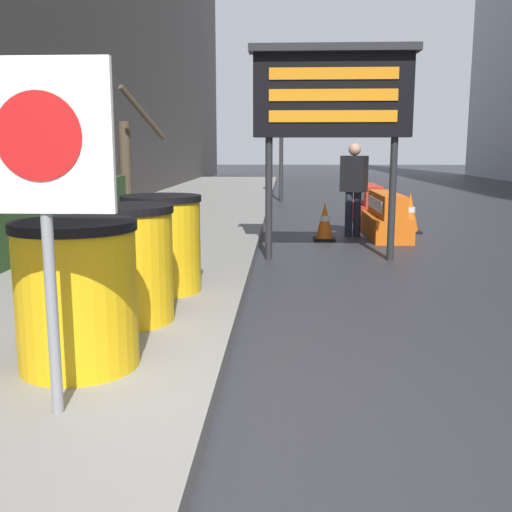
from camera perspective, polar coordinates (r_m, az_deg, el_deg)
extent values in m
plane|color=#2D2D33|center=(3.31, -4.83, -17.80)|extent=(120.00, 120.00, 0.00)
cube|color=#335628|center=(9.05, -21.14, 3.41)|extent=(0.90, 7.51, 0.87)
cylinder|color=#4C3D2D|center=(13.11, -12.31, 8.12)|extent=(0.25, 0.25, 1.97)
cylinder|color=#4C3D2D|center=(12.64, -10.71, 13.21)|extent=(0.73, 1.13, 1.07)
cylinder|color=#4C3D2D|center=(13.29, -14.36, 12.90)|extent=(0.20, 0.99, 1.18)
cylinder|color=#4C3D2D|center=(12.97, -14.27, 11.16)|extent=(0.52, 0.83, 0.81)
cylinder|color=yellow|center=(3.98, -16.66, -3.98)|extent=(0.75, 0.75, 0.89)
cylinder|color=black|center=(3.90, -17.01, 2.78)|extent=(0.79, 0.79, 0.06)
cylinder|color=yellow|center=(4.96, -12.27, -1.06)|extent=(0.75, 0.75, 0.89)
cylinder|color=black|center=(4.89, -12.47, 4.39)|extent=(0.79, 0.79, 0.06)
cylinder|color=yellow|center=(5.95, -8.93, 0.90)|extent=(0.75, 0.75, 0.89)
cylinder|color=black|center=(5.90, -9.06, 5.44)|extent=(0.79, 0.79, 0.06)
cylinder|color=gray|center=(3.25, -19.00, -2.16)|extent=(0.06, 0.06, 1.45)
cube|color=white|center=(3.17, -19.90, 10.67)|extent=(0.73, 0.04, 0.76)
cylinder|color=red|center=(3.15, -20.07, 10.67)|extent=(0.44, 0.01, 0.44)
cylinder|color=#28282B|center=(8.46, 1.23, 5.41)|extent=(0.10, 0.10, 1.71)
cylinder|color=#28282B|center=(8.60, 12.85, 5.24)|extent=(0.10, 0.10, 1.71)
cube|color=black|center=(8.49, 7.30, 14.90)|extent=(2.16, 0.24, 1.11)
cube|color=#28282B|center=(8.49, 7.43, 19.02)|extent=(2.28, 0.34, 0.10)
cube|color=orange|center=(8.39, 7.41, 16.87)|extent=(1.72, 0.02, 0.16)
cube|color=orange|center=(8.36, 7.37, 14.98)|extent=(1.72, 0.02, 0.16)
cube|color=orange|center=(8.34, 7.32, 13.07)|extent=(1.72, 0.02, 0.16)
cube|color=orange|center=(10.94, 12.26, 2.78)|extent=(0.64, 1.92, 0.40)
cube|color=orange|center=(10.90, 12.34, 4.85)|extent=(0.38, 1.92, 0.40)
cube|color=white|center=(10.87, 11.27, 4.87)|extent=(0.02, 1.54, 0.20)
cube|color=red|center=(13.16, 10.66, 4.06)|extent=(0.59, 1.68, 0.41)
cube|color=red|center=(13.12, 10.72, 5.82)|extent=(0.36, 1.68, 0.41)
cube|color=white|center=(13.10, 9.89, 5.84)|extent=(0.02, 1.35, 0.20)
cube|color=black|center=(10.44, 6.52, 1.62)|extent=(0.37, 0.37, 0.04)
cone|color=orange|center=(10.40, 6.56, 3.42)|extent=(0.30, 0.30, 0.62)
cylinder|color=white|center=(10.39, 6.56, 3.59)|extent=(0.17, 0.17, 0.09)
cube|color=black|center=(11.67, 14.36, 2.26)|extent=(0.42, 0.42, 0.04)
cone|color=orange|center=(11.63, 14.44, 4.11)|extent=(0.34, 0.34, 0.72)
cylinder|color=white|center=(11.62, 14.45, 4.28)|extent=(0.19, 0.19, 0.10)
cylinder|color=#2D2D30|center=(18.17, 2.44, 12.32)|extent=(0.12, 0.12, 4.51)
cube|color=#23281E|center=(18.17, 2.48, 18.13)|extent=(0.28, 0.28, 0.84)
sphere|color=#360605|center=(18.07, 2.49, 19.08)|extent=(0.15, 0.15, 0.15)
sphere|color=#392C06|center=(18.03, 2.48, 18.20)|extent=(0.15, 0.15, 0.15)
sphere|color=green|center=(17.99, 2.47, 17.31)|extent=(0.15, 0.15, 0.15)
cylinder|color=#23283D|center=(10.93, 8.82, 3.97)|extent=(0.13, 0.13, 0.80)
cylinder|color=#23283D|center=(10.95, 9.61, 3.95)|extent=(0.13, 0.13, 0.80)
cube|color=black|center=(10.89, 9.32, 7.73)|extent=(0.51, 0.44, 0.64)
sphere|color=tan|center=(10.88, 9.39, 9.99)|extent=(0.22, 0.22, 0.22)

